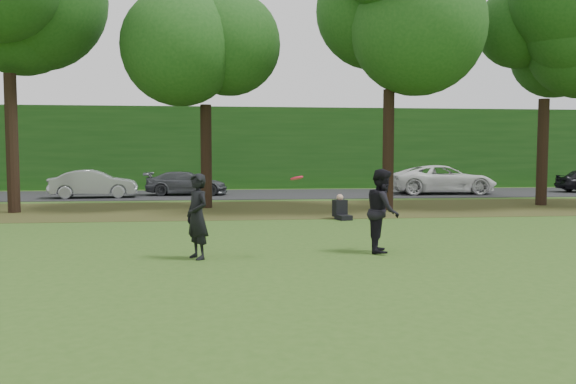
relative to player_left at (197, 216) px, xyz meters
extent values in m
plane|color=#30531A|center=(2.80, -2.92, -0.89)|extent=(120.00, 120.00, 0.00)
cube|color=#48381A|center=(2.80, 10.08, -0.89)|extent=(60.00, 7.00, 0.01)
cube|color=black|center=(2.80, 18.08, -0.88)|extent=(70.00, 7.00, 0.02)
cube|color=#1A4914|center=(2.80, 24.08, 1.61)|extent=(70.00, 3.00, 5.00)
imported|color=black|center=(0.00, 0.00, 0.00)|extent=(0.71, 0.78, 1.78)
imported|color=black|center=(4.05, 0.37, 0.04)|extent=(0.90, 1.04, 1.86)
imported|color=#94969B|center=(-5.85, 16.52, -0.19)|extent=(4.26, 1.91, 1.36)
imported|color=#484B51|center=(-1.47, 17.80, -0.26)|extent=(4.29, 1.93, 1.22)
imported|color=white|center=(12.12, 17.19, -0.11)|extent=(5.59, 2.78, 1.52)
cylinder|color=#FF1543|center=(2.06, -0.18, 0.79)|extent=(0.38, 0.37, 0.11)
cube|color=black|center=(4.44, 6.38, -0.81)|extent=(0.53, 0.64, 0.16)
cube|color=black|center=(4.36, 6.65, -0.53)|extent=(0.49, 0.44, 0.56)
sphere|color=tan|center=(4.36, 6.65, -0.17)|extent=(0.22, 0.22, 0.22)
cylinder|color=black|center=(-7.20, 9.88, 1.65)|extent=(0.44, 0.44, 5.08)
cylinder|color=black|center=(-0.20, 10.98, 1.17)|extent=(0.44, 0.44, 4.12)
sphere|color=#1A4914|center=(-0.20, 10.98, 5.97)|extent=(5.80, 5.80, 5.80)
cylinder|color=black|center=(6.80, 9.38, 1.42)|extent=(0.44, 0.44, 4.62)
sphere|color=#1A4914|center=(6.80, 9.38, 6.81)|extent=(6.60, 6.60, 6.60)
cylinder|color=black|center=(13.80, 10.58, 1.34)|extent=(0.44, 0.44, 4.45)
sphere|color=#1A4914|center=(13.80, 10.58, 6.53)|extent=(6.20, 6.20, 6.20)
camera|label=1|loc=(0.62, -11.70, 1.32)|focal=35.00mm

